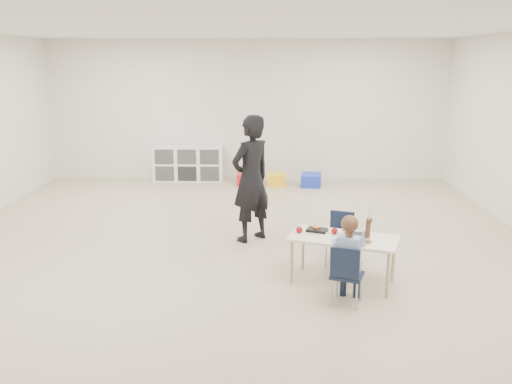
{
  "coord_description": "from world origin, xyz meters",
  "views": [
    {
      "loc": [
        0.38,
        -6.46,
        2.4
      ],
      "look_at": [
        0.26,
        -0.14,
        0.85
      ],
      "focal_mm": 38.0,
      "sensor_mm": 36.0,
      "label": 1
    }
  ],
  "objects_px": {
    "table": "(343,260)",
    "adult": "(251,179)",
    "chair_near": "(347,274)",
    "child": "(348,257)",
    "cubby_shelf": "(188,164)"
  },
  "relations": [
    {
      "from": "table",
      "to": "adult",
      "type": "xyz_separation_m",
      "value": [
        -1.04,
        1.44,
        0.58
      ]
    },
    {
      "from": "table",
      "to": "chair_near",
      "type": "distance_m",
      "value": 0.53
    },
    {
      "from": "chair_near",
      "to": "child",
      "type": "bearing_deg",
      "value": 0.0
    },
    {
      "from": "cubby_shelf",
      "to": "adult",
      "type": "xyz_separation_m",
      "value": [
        1.37,
        -3.7,
        0.5
      ]
    },
    {
      "from": "table",
      "to": "cubby_shelf",
      "type": "bearing_deg",
      "value": 134.8
    },
    {
      "from": "cubby_shelf",
      "to": "child",
      "type": "bearing_deg",
      "value": -67.14
    },
    {
      "from": "child",
      "to": "adult",
      "type": "xyz_separation_m",
      "value": [
        -1.02,
        1.97,
        0.35
      ]
    },
    {
      "from": "table",
      "to": "chair_near",
      "type": "xyz_separation_m",
      "value": [
        -0.03,
        -0.53,
        0.05
      ]
    },
    {
      "from": "table",
      "to": "cubby_shelf",
      "type": "xyz_separation_m",
      "value": [
        -2.42,
        5.14,
        0.08
      ]
    },
    {
      "from": "chair_near",
      "to": "adult",
      "type": "distance_m",
      "value": 2.28
    },
    {
      "from": "child",
      "to": "cubby_shelf",
      "type": "relative_size",
      "value": 0.71
    },
    {
      "from": "adult",
      "to": "child",
      "type": "bearing_deg",
      "value": 73.85
    },
    {
      "from": "table",
      "to": "child",
      "type": "relative_size",
      "value": 1.28
    },
    {
      "from": "chair_near",
      "to": "adult",
      "type": "relative_size",
      "value": 0.37
    },
    {
      "from": "child",
      "to": "chair_near",
      "type": "bearing_deg",
      "value": 0.0
    }
  ]
}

